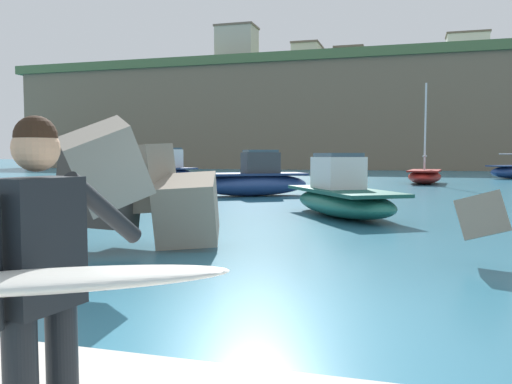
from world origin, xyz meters
The scene contains 12 objects.
ground_plane centered at (0.00, 0.00, 0.00)m, with size 400.00×400.00×0.00m, color #2D6B84.
breakwater_jetty centered at (-2.27, 2.67, 1.21)m, with size 32.37×8.46×2.88m.
surfer_with_board centered at (0.32, -3.66, 1.28)m, with size 2.12×1.30×1.78m.
boat_near_centre centered at (-0.02, 10.43, 0.60)m, with size 4.46×5.53×1.90m.
boat_mid_left centered at (2.88, 30.21, 0.50)m, with size 2.49×5.06×6.40m.
boat_mid_centre centered at (-14.84, 29.30, 0.73)m, with size 5.55×3.78×2.37m.
boat_mid_right centered at (-4.84, 17.30, 0.69)m, with size 5.40×4.43×2.08m.
headland_bluff centered at (1.42, 77.21, 7.50)m, with size 111.22×33.90×14.95m.
station_building_west centered at (-14.07, 79.23, 17.23)m, with size 4.35×6.71×4.54m.
station_building_central centered at (-7.89, 85.24, 17.23)m, with size 4.87×8.18×4.54m.
station_building_east centered at (10.45, 86.26, 18.11)m, with size 6.56×4.43×6.28m.
station_building_annex centered at (-22.93, 69.89, 17.91)m, with size 5.87×4.42×5.88m.
Camera 1 is at (1.90, -5.53, 1.84)m, focal length 37.06 mm.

